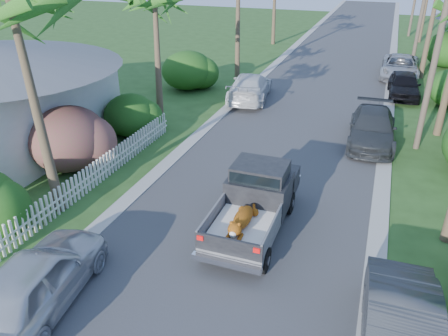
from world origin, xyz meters
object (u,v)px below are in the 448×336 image
at_px(parked_car_rf, 404,85).
at_px(utility_pole_b, 438,45).
at_px(parked_car_rm, 372,128).
at_px(parked_car_rn, 401,336).
at_px(parked_car_ln, 36,281).
at_px(pickup_truck, 257,197).
at_px(parked_car_lf, 250,87).
at_px(parked_car_rd, 400,67).
at_px(utility_pole_c, 423,5).

bearing_deg(parked_car_rf, utility_pole_b, -88.19).
bearing_deg(utility_pole_b, parked_car_rm, -177.82).
height_order(parked_car_rn, parked_car_ln, parked_car_ln).
bearing_deg(parked_car_rf, parked_car_rn, -92.90).
xyz_separation_m(pickup_truck, parked_car_lf, (-4.07, 12.52, -0.23)).
distance_m(pickup_truck, parked_car_lf, 13.17).
bearing_deg(parked_car_ln, parked_car_lf, -97.73).
bearing_deg(parked_car_lf, parked_car_rn, 109.14).
bearing_deg(pickup_truck, parked_car_lf, 108.00).
relative_size(parked_car_rn, parked_car_rd, 0.83).
bearing_deg(parked_car_rm, utility_pole_c, 80.32).
xyz_separation_m(pickup_truck, parked_car_rd, (4.28, 20.86, -0.26)).
relative_size(parked_car_ln, utility_pole_c, 0.52).
bearing_deg(parked_car_ln, pickup_truck, -134.44).
bearing_deg(pickup_truck, parked_car_rd, 78.40).
xyz_separation_m(utility_pole_b, utility_pole_c, (0.00, 15.00, 0.00)).
relative_size(parked_car_ln, utility_pole_b, 0.52).
xyz_separation_m(pickup_truck, parked_car_rm, (3.13, 8.26, -0.28)).
xyz_separation_m(parked_car_rm, parked_car_rf, (1.40, 7.96, 0.01)).
height_order(parked_car_lf, utility_pole_b, utility_pole_b).
bearing_deg(parked_car_rd, parked_car_rm, -94.13).
bearing_deg(parked_car_ln, parked_car_rf, -119.38).
xyz_separation_m(parked_car_rm, parked_car_lf, (-7.20, 4.26, 0.05)).
relative_size(pickup_truck, parked_car_lf, 0.96).
relative_size(parked_car_rn, parked_car_ln, 0.96).
bearing_deg(parked_car_ln, utility_pole_c, -115.45).
height_order(parked_car_rm, parked_car_rf, parked_car_rf).
bearing_deg(pickup_truck, parked_car_rn, -43.06).
relative_size(parked_car_rf, utility_pole_b, 0.48).
distance_m(parked_car_rf, utility_pole_b, 8.80).
distance_m(utility_pole_b, utility_pole_c, 15.00).
bearing_deg(pickup_truck, parked_car_rm, 69.22).
xyz_separation_m(parked_car_rd, utility_pole_b, (0.85, -12.53, 3.85)).
height_order(parked_car_rn, utility_pole_b, utility_pole_b).
height_order(parked_car_rf, parked_car_ln, parked_car_ln).
xyz_separation_m(parked_car_rn, parked_car_rf, (0.13, 20.33, 0.00)).
xyz_separation_m(parked_car_rm, utility_pole_c, (2.00, 15.08, 3.87)).
distance_m(parked_car_rf, utility_pole_c, 8.12).
bearing_deg(parked_car_ln, parked_car_rm, -125.43).
bearing_deg(parked_car_ln, parked_car_rd, -115.33).
distance_m(parked_car_ln, utility_pole_c, 30.46).
xyz_separation_m(parked_car_rd, parked_car_lf, (-8.35, -8.34, 0.03)).
distance_m(pickup_truck, parked_car_rm, 8.84).
height_order(parked_car_rn, parked_car_lf, parked_car_lf).
height_order(pickup_truck, parked_car_lf, pickup_truck).
bearing_deg(parked_car_rf, parked_car_ln, -114.19).
bearing_deg(parked_car_ln, parked_car_rn, -178.75).
distance_m(parked_car_rn, utility_pole_c, 27.73).
bearing_deg(parked_car_rm, parked_car_ln, -119.82).
relative_size(parked_car_rn, parked_car_rm, 0.89).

